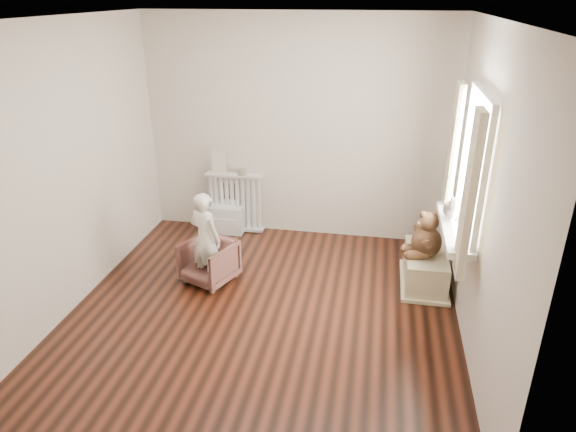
% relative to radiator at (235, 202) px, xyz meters
% --- Properties ---
extents(floor, '(3.60, 3.60, 0.01)m').
position_rel_radiator_xyz_m(floor, '(0.75, -1.68, -0.39)').
color(floor, black).
rests_on(floor, ground).
extents(ceiling, '(3.60, 3.60, 0.01)m').
position_rel_radiator_xyz_m(ceiling, '(0.75, -1.68, 2.21)').
color(ceiling, white).
rests_on(ceiling, ground).
extents(back_wall, '(3.60, 0.02, 2.60)m').
position_rel_radiator_xyz_m(back_wall, '(0.75, 0.12, 0.91)').
color(back_wall, beige).
rests_on(back_wall, ground).
extents(front_wall, '(3.60, 0.02, 2.60)m').
position_rel_radiator_xyz_m(front_wall, '(0.75, -3.48, 0.91)').
color(front_wall, beige).
rests_on(front_wall, ground).
extents(left_wall, '(0.02, 3.60, 2.60)m').
position_rel_radiator_xyz_m(left_wall, '(-1.05, -1.68, 0.91)').
color(left_wall, beige).
rests_on(left_wall, ground).
extents(right_wall, '(0.02, 3.60, 2.60)m').
position_rel_radiator_xyz_m(right_wall, '(2.55, -1.68, 0.91)').
color(right_wall, beige).
rests_on(right_wall, ground).
extents(window, '(0.03, 0.90, 1.10)m').
position_rel_radiator_xyz_m(window, '(2.51, -1.38, 1.06)').
color(window, white).
rests_on(window, right_wall).
extents(window_sill, '(0.22, 1.10, 0.06)m').
position_rel_radiator_xyz_m(window_sill, '(2.42, -1.38, 0.48)').
color(window_sill, silver).
rests_on(window_sill, right_wall).
extents(curtain_left, '(0.06, 0.26, 1.30)m').
position_rel_radiator_xyz_m(curtain_left, '(2.40, -1.95, 1.00)').
color(curtain_left, beige).
rests_on(curtain_left, right_wall).
extents(curtain_right, '(0.06, 0.26, 1.30)m').
position_rel_radiator_xyz_m(curtain_right, '(2.40, -0.81, 1.00)').
color(curtain_right, beige).
rests_on(curtain_right, right_wall).
extents(radiator, '(0.71, 0.13, 0.75)m').
position_rel_radiator_xyz_m(radiator, '(0.00, 0.00, 0.00)').
color(radiator, silver).
rests_on(radiator, floor).
extents(paper_doll, '(0.17, 0.02, 0.29)m').
position_rel_radiator_xyz_m(paper_doll, '(-0.18, 0.00, 0.50)').
color(paper_doll, beige).
rests_on(paper_doll, radiator).
extents(tin_a, '(0.11, 0.11, 0.07)m').
position_rel_radiator_xyz_m(tin_a, '(0.10, 0.00, 0.39)').
color(tin_a, '#A59E8C').
rests_on(tin_a, radiator).
extents(toy_vanity, '(0.40, 0.29, 0.63)m').
position_rel_radiator_xyz_m(toy_vanity, '(-0.09, -0.03, -0.11)').
color(toy_vanity, silver).
rests_on(toy_vanity, floor).
extents(armchair, '(0.63, 0.64, 0.45)m').
position_rel_radiator_xyz_m(armchair, '(0.07, -1.25, -0.17)').
color(armchair, brown).
rests_on(armchair, floor).
extents(child, '(0.42, 0.36, 0.99)m').
position_rel_radiator_xyz_m(child, '(0.07, -1.30, 0.12)').
color(child, white).
rests_on(child, armchair).
extents(toy_bench, '(0.41, 0.77, 0.36)m').
position_rel_radiator_xyz_m(toy_bench, '(2.27, -0.89, -0.19)').
color(toy_bench, beige).
rests_on(toy_bench, floor).
extents(teddy_bear, '(0.44, 0.37, 0.47)m').
position_rel_radiator_xyz_m(teddy_bear, '(2.24, -0.96, 0.28)').
color(teddy_bear, '#392213').
rests_on(teddy_bear, toy_bench).
extents(plush_cat, '(0.26, 0.33, 0.24)m').
position_rel_radiator_xyz_m(plush_cat, '(2.41, -1.24, 0.61)').
color(plush_cat, slate).
rests_on(plush_cat, window_sill).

